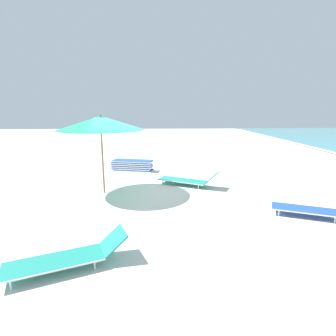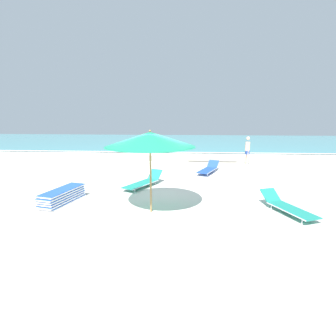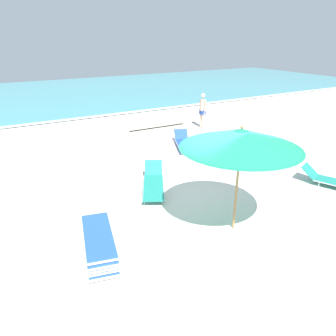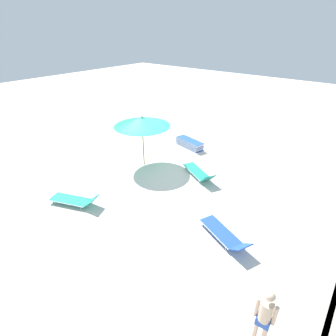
# 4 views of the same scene
# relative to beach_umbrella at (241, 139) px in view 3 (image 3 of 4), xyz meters

# --- Properties ---
(ground_plane) EXTENTS (60.00, 60.00, 0.16)m
(ground_plane) POSITION_rel_beach_umbrella_xyz_m (-0.01, 1.06, -2.40)
(ground_plane) COLOR silver
(ocean_water) EXTENTS (60.00, 18.22, 0.07)m
(ocean_water) POSITION_rel_beach_umbrella_xyz_m (-0.01, 22.00, -2.29)
(ocean_water) COLOR teal
(ocean_water) RESTS_ON ground_plane
(beach_umbrella) EXTENTS (2.78, 2.78, 2.62)m
(beach_umbrella) POSITION_rel_beach_umbrella_xyz_m (0.00, 0.00, 0.00)
(beach_umbrella) COLOR #9E7547
(beach_umbrella) RESTS_ON ground_plane
(lounger_stack) EXTENTS (1.02, 2.00, 0.49)m
(lounger_stack) POSITION_rel_beach_umbrella_xyz_m (-3.24, 0.64, -2.07)
(lounger_stack) COLOR blue
(lounger_stack) RESTS_ON ground_plane
(sun_lounger_under_umbrella) EXTENTS (1.36, 2.15, 0.53)m
(sun_lounger_under_umbrella) POSITION_rel_beach_umbrella_xyz_m (2.29, 5.92, -2.11)
(sun_lounger_under_umbrella) COLOR blue
(sun_lounger_under_umbrella) RESTS_ON ground_plane
(sun_lounger_beside_umbrella) EXTENTS (1.35, 2.16, 0.53)m
(sun_lounger_beside_umbrella) POSITION_rel_beach_umbrella_xyz_m (4.32, 0.23, -2.11)
(sun_lounger_beside_umbrella) COLOR #1E8475
(sun_lounger_beside_umbrella) RESTS_ON ground_plane
(sun_lounger_near_water_left) EXTENTS (1.55, 2.24, 0.59)m
(sun_lounger_near_water_left) POSITION_rel_beach_umbrella_xyz_m (-0.72, 2.93, -2.11)
(sun_lounger_near_water_left) COLOR #1E8475
(sun_lounger_near_water_left) RESTS_ON ground_plane
(beachgoer_wading_adult) EXTENTS (0.27, 0.45, 1.76)m
(beachgoer_wading_adult) POSITION_rel_beach_umbrella_xyz_m (4.78, 8.13, -1.32)
(beachgoer_wading_adult) COLOR beige
(beachgoer_wading_adult) RESTS_ON ground_plane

